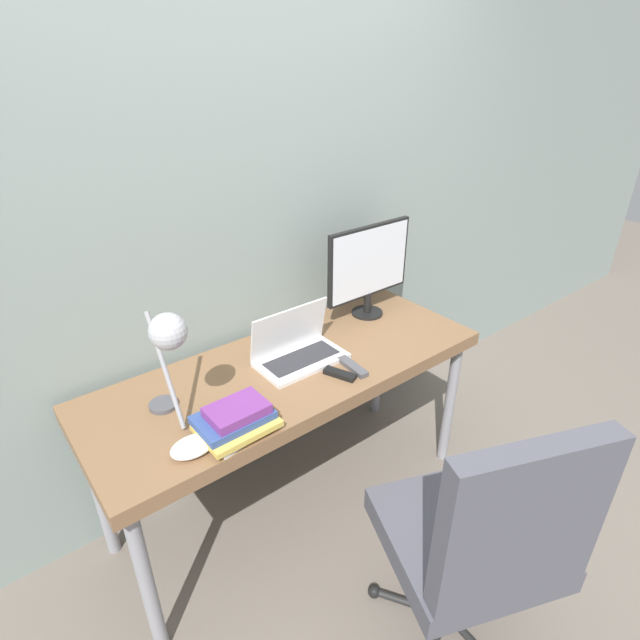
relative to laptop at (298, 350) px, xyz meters
The scene contains 11 objects.
ground_plane 0.87m from the laptop, 98.32° to the right, with size 12.00×12.00×0.00m, color #70665B.
wall_back 0.62m from the laptop, 97.73° to the left, with size 8.00×0.05×2.60m.
desk 0.13m from the laptop, 158.03° to the right, with size 1.66×0.63×0.75m.
laptop is the anchor object (origin of this frame).
monitor 0.56m from the laptop, 13.94° to the left, with size 0.48×0.15×0.44m.
desk_lamp 0.65m from the laptop, 169.21° to the right, with size 0.12×0.28×0.44m.
office_chair 0.96m from the laptop, 88.60° to the right, with size 0.67×0.65×1.03m.
book_stack 0.48m from the laptop, 151.02° to the right, with size 0.26×0.20×0.10m.
tv_remote 0.21m from the laptop, 74.50° to the right, with size 0.09×0.14×0.02m.
media_remote 0.24m from the laptop, 56.18° to the right, with size 0.05×0.16×0.02m.
game_controller 0.63m from the laptop, 158.18° to the right, with size 0.15×0.10×0.04m.
Camera 1 is at (-0.97, -1.10, 1.87)m, focal length 28.00 mm.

